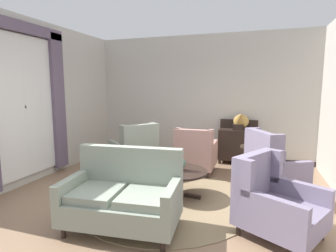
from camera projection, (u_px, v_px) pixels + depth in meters
name	position (u px, v px, depth m)	size (l,w,h in m)	color
ground	(159.00, 206.00, 4.13)	(8.71, 8.71, 0.00)	#896B51
wall_back	(201.00, 98.00, 6.83)	(5.65, 0.08, 3.10)	#BCB7AD
wall_left	(51.00, 100.00, 5.64)	(0.08, 4.35, 3.10)	#BCB7AD
baseboard_back	(199.00, 155.00, 6.99)	(5.49, 0.03, 0.12)	black
area_rug	(165.00, 198.00, 4.41)	(2.85, 2.85, 0.01)	#847051
window_with_curtains	(25.00, 98.00, 4.90)	(0.12, 1.96, 2.85)	silver
coffee_table	(180.00, 175.00, 4.45)	(0.89, 0.89, 0.45)	black
porcelain_vase	(180.00, 162.00, 4.43)	(0.18, 0.18, 0.31)	#4C7A66
settee	(123.00, 197.00, 3.45)	(1.51, 0.96, 1.01)	gray
armchair_near_sideboard	(135.00, 152.00, 5.70)	(1.20, 1.18, 1.08)	gray
armchair_beside_settee	(271.00, 168.00, 4.54)	(1.08, 1.09, 1.10)	slate
armchair_back_corner	(274.00, 202.00, 3.28)	(1.18, 1.14, 0.98)	slate
armchair_far_left	(196.00, 154.00, 5.69)	(0.78, 0.87, 0.98)	tan
side_table	(254.00, 161.00, 5.02)	(0.52, 0.52, 0.73)	black
sideboard	(238.00, 144.00, 6.40)	(0.88, 0.40, 1.04)	black
gramophone	(241.00, 119.00, 6.21)	(0.37, 0.48, 0.54)	black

